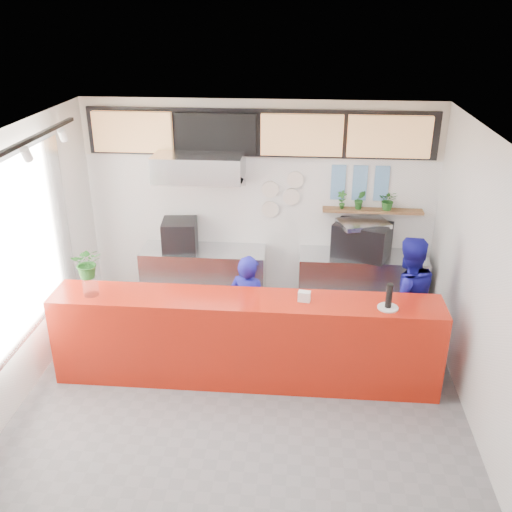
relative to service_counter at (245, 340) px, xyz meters
The scene contains 43 objects.
floor 0.68m from the service_counter, 90.00° to the right, with size 5.00×5.00×0.00m, color slate.
ceiling 2.48m from the service_counter, 90.00° to the right, with size 5.00×5.00×0.00m, color silver.
wall_back 2.30m from the service_counter, 90.00° to the left, with size 5.00×5.00×0.00m, color white.
wall_left 2.70m from the service_counter, behind, with size 5.00×5.00×0.00m, color white.
wall_right 2.70m from the service_counter, ahead, with size 5.00×5.00×0.00m, color white.
service_counter is the anchor object (origin of this frame).
cream_band 2.93m from the service_counter, 90.00° to the left, with size 5.00×0.02×0.80m, color beige.
prep_bench 1.97m from the service_counter, 113.96° to the left, with size 1.80×0.60×0.90m, color #B2B5BA.
panini_oven 2.20m from the service_counter, 122.20° to the left, with size 0.48×0.48×0.43m, color black.
extraction_hood 2.50m from the service_counter, 114.57° to the left, with size 1.20×0.70×0.35m, color #B2B5BA.
hood_lip 2.38m from the service_counter, 114.57° to the left, with size 1.20×0.70×0.08m, color #B2B5BA.
right_bench 2.35m from the service_counter, 50.19° to the left, with size 1.80×0.60×0.90m, color #B2B5BA.
espresso_machine 2.39m from the service_counter, 50.91° to the left, with size 0.74×0.53×0.48m, color black.
espresso_tray 2.46m from the service_counter, 50.91° to the left, with size 0.66×0.46×0.06m, color #A4A6AB.
herb_shelf 2.73m from the service_counter, 51.34° to the left, with size 1.40×0.18×0.04m, color brown.
menu_board_far_left 3.31m from the service_counter, 131.47° to the left, with size 1.10×0.10×0.55m, color tan.
menu_board_mid_left 2.88m from the service_counter, 106.59° to the left, with size 1.10×0.10×0.55m, color black.
menu_board_mid_right 2.87m from the service_counter, 73.94° to the left, with size 1.10×0.10×0.55m, color tan.
menu_board_far_right 3.30m from the service_counter, 48.86° to the left, with size 1.10×0.10×0.55m, color tan.
soffit 2.87m from the service_counter, 90.00° to the left, with size 4.80×0.04×0.65m, color black.
window_pane 2.73m from the service_counter, behind, with size 0.04×2.20×1.90m, color silver.
window_frame 2.71m from the service_counter, behind, with size 0.03×2.30×2.00m, color #B2B5BA.
track_rail 3.21m from the service_counter, 169.22° to the right, with size 0.05×2.40×0.04m, color black.
dec_plate_a 2.40m from the service_counter, 85.86° to the left, with size 0.24×0.24×0.03m, color silver.
dec_plate_b 2.39m from the service_counter, 77.74° to the left, with size 0.24×0.24×0.03m, color silver.
dec_plate_c 2.26m from the service_counter, 85.86° to the left, with size 0.24×0.24×0.03m, color silver.
dec_plate_d 2.52m from the service_counter, 76.42° to the left, with size 0.24×0.24×0.03m, color silver.
photo_frame_a 2.76m from the service_counter, 62.13° to the left, with size 0.20×0.02×0.25m, color #598CBF.
photo_frame_b 2.90m from the service_counter, 56.06° to the left, with size 0.20×0.02×0.25m, color #598CBF.
photo_frame_c 3.05m from the service_counter, 50.74° to the left, with size 0.20×0.02×0.25m, color #598CBF.
photo_frame_d 2.64m from the service_counter, 62.13° to the left, with size 0.20×0.02×0.25m, color #598CBF.
photo_frame_e 2.78m from the service_counter, 56.06° to the left, with size 0.20×0.02×0.25m, color #598CBF.
photo_frame_f 2.94m from the service_counter, 50.74° to the left, with size 0.20×0.02×0.25m, color #598CBF.
staff_center 0.49m from the service_counter, 91.18° to the left, with size 0.52×0.34×1.42m, color navy.
staff_right 2.04m from the service_counter, 18.32° to the left, with size 0.81×0.63×1.66m, color navy.
herb_a 2.56m from the service_counter, 59.86° to the left, with size 0.14×0.09×0.26m, color #245E20.
herb_b 2.69m from the service_counter, 54.76° to the left, with size 0.15×0.12×0.28m, color #245E20.
herb_c 2.91m from the service_counter, 47.93° to the left, with size 0.25×0.22×0.28m, color #245E20.
glass_vase 1.89m from the service_counter, behind, with size 0.18×0.18×0.22m, color silver.
basil_vase 2.02m from the service_counter, behind, with size 0.34×0.29×0.37m, color #245E20.
napkin_holder 0.91m from the service_counter, ahead, with size 0.14×0.09×0.12m, color silver.
white_plate 1.69m from the service_counter, ahead, with size 0.23×0.23×0.02m, color silver.
pepper_mill 1.74m from the service_counter, ahead, with size 0.07×0.07×0.28m, color black.
Camera 1 is at (0.62, -5.29, 4.19)m, focal length 40.00 mm.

